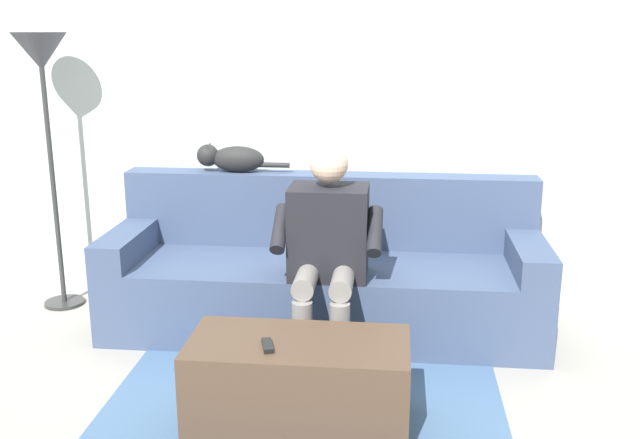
{
  "coord_description": "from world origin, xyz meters",
  "views": [
    {
      "loc": [
        -0.38,
        3.73,
        1.67
      ],
      "look_at": [
        0.0,
        0.09,
        0.69
      ],
      "focal_mm": 40.62,
      "sensor_mm": 36.0,
      "label": 1
    }
  ],
  "objects_px": {
    "coffee_table": "(299,384)",
    "remote_black": "(267,345)",
    "floor_lamp": "(42,74)",
    "person_solo_seated": "(328,241)",
    "cat_on_backrest": "(231,158)",
    "couch": "(324,277)"
  },
  "relations": [
    {
      "from": "couch",
      "to": "coffee_table",
      "type": "relative_size",
      "value": 2.58
    },
    {
      "from": "coffee_table",
      "to": "floor_lamp",
      "type": "height_order",
      "value": "floor_lamp"
    },
    {
      "from": "remote_black",
      "to": "cat_on_backrest",
      "type": "bearing_deg",
      "value": -178.04
    },
    {
      "from": "person_solo_seated",
      "to": "coffee_table",
      "type": "bearing_deg",
      "value": 85.95
    },
    {
      "from": "person_solo_seated",
      "to": "cat_on_backrest",
      "type": "xyz_separation_m",
      "value": [
        0.63,
        -0.61,
        0.3
      ]
    },
    {
      "from": "couch",
      "to": "cat_on_backrest",
      "type": "relative_size",
      "value": 4.37
    },
    {
      "from": "person_solo_seated",
      "to": "floor_lamp",
      "type": "bearing_deg",
      "value": -16.79
    },
    {
      "from": "cat_on_backrest",
      "to": "coffee_table",
      "type": "bearing_deg",
      "value": 113.18
    },
    {
      "from": "floor_lamp",
      "to": "couch",
      "type": "bearing_deg",
      "value": 174.87
    },
    {
      "from": "cat_on_backrest",
      "to": "remote_black",
      "type": "height_order",
      "value": "cat_on_backrest"
    },
    {
      "from": "couch",
      "to": "remote_black",
      "type": "distance_m",
      "value": 1.19
    },
    {
      "from": "coffee_table",
      "to": "person_solo_seated",
      "type": "height_order",
      "value": "person_solo_seated"
    },
    {
      "from": "remote_black",
      "to": "coffee_table",
      "type": "bearing_deg",
      "value": 107.52
    },
    {
      "from": "coffee_table",
      "to": "cat_on_backrest",
      "type": "distance_m",
      "value": 1.64
    },
    {
      "from": "couch",
      "to": "cat_on_backrest",
      "type": "xyz_separation_m",
      "value": [
        0.58,
        -0.25,
        0.63
      ]
    },
    {
      "from": "remote_black",
      "to": "floor_lamp",
      "type": "distance_m",
      "value": 2.25
    },
    {
      "from": "remote_black",
      "to": "floor_lamp",
      "type": "xyz_separation_m",
      "value": [
        1.52,
        -1.32,
        1.0
      ]
    },
    {
      "from": "floor_lamp",
      "to": "coffee_table",
      "type": "bearing_deg",
      "value": 142.74
    },
    {
      "from": "coffee_table",
      "to": "remote_black",
      "type": "xyz_separation_m",
      "value": [
        0.12,
        0.08,
        0.21
      ]
    },
    {
      "from": "coffee_table",
      "to": "remote_black",
      "type": "bearing_deg",
      "value": 33.44
    },
    {
      "from": "floor_lamp",
      "to": "cat_on_backrest",
      "type": "bearing_deg",
      "value": -174.44
    },
    {
      "from": "person_solo_seated",
      "to": "remote_black",
      "type": "height_order",
      "value": "person_solo_seated"
    }
  ]
}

